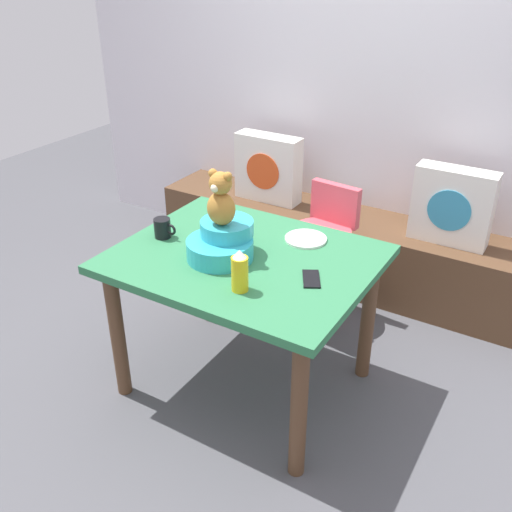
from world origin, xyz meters
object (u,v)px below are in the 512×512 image
Objects in this scene: pillow_floral_right at (452,206)px; coffee_mug at (163,228)px; teddy_bear at (221,199)px; ketchup_bottle at (240,271)px; highchair at (322,235)px; pillow_floral_left at (268,168)px; cell_phone at (311,279)px; dinner_plate_near at (306,239)px; infant_seat_teal at (222,242)px; book_stack at (338,210)px; dining_table at (245,276)px.

pillow_floral_right is 1.64m from coffee_mug.
ketchup_bottle is (0.22, -0.20, -0.19)m from teddy_bear.
highchair is at bearing 82.20° from teddy_bear.
pillow_floral_left and pillow_floral_right have the same top height.
dinner_plate_near is at bearing 91.14° from cell_phone.
teddy_bear is at bearing -68.76° from pillow_floral_left.
cell_phone is (0.43, 0.02, -0.07)m from infant_seat_teal.
ketchup_bottle reaches higher than pillow_floral_left.
coffee_mug is at bearing -106.55° from book_stack.
book_stack is at bearing 89.02° from teddy_bear.
dining_table is (-0.63, -1.19, -0.05)m from pillow_floral_right.
teddy_bear is at bearing -97.80° from highchair.
teddy_bear is at bearing -90.98° from book_stack.
highchair is at bearing -78.02° from book_stack.
dinner_plate_near is at bearing -74.82° from highchair.
dinner_plate_near is at bearing 59.09° from dining_table.
cell_phone is at bearing -71.70° from book_stack.
highchair is at bearing 105.18° from dinner_plate_near.
pillow_floral_right is 1.48m from teddy_bear.
pillow_floral_left is at bearing 111.24° from teddy_bear.
teddy_bear reaches higher than book_stack.
pillow_floral_left is at bearing 96.18° from coffee_mug.
pillow_floral_left is 2.20× the size of book_stack.
pillow_floral_left reaches higher than dinner_plate_near.
teddy_bear is 1.74× the size of cell_phone.
infant_seat_teal is 0.44m from cell_phone.
dining_table is 0.46m from coffee_mug.
pillow_floral_left is at bearing 115.42° from dining_table.
highchair is at bearing 60.40° from coffee_mug.
coffee_mug is at bearing -83.82° from pillow_floral_left.
ketchup_bottle reaches higher than pillow_floral_right.
teddy_bear is (0.49, -1.25, 0.34)m from pillow_floral_left.
dining_table is 9.59× the size of coffee_mug.
pillow_floral_right is 2.20× the size of dinner_plate_near.
pillow_floral_right is 1.26m from cell_phone.
dining_table is 3.49× the size of infant_seat_teal.
coffee_mug is 0.79m from cell_phone.
dinner_plate_near is at bearing -51.11° from pillow_floral_left.
infant_seat_teal is 2.75× the size of coffee_mug.
infant_seat_teal is 1.65× the size of dinner_plate_near.
dinner_plate_near reaches higher than book_stack.
highchair is 0.89m from infant_seat_teal.
ketchup_bottle is (0.22, -0.20, 0.02)m from infant_seat_teal.
highchair reaches higher than cell_phone.
teddy_bear reaches higher than highchair.
teddy_bear reaches higher than infant_seat_teal.
coffee_mug is 0.68m from dinner_plate_near.
ketchup_bottle is at bearing -64.01° from pillow_floral_left.
dining_table is at bearing -87.22° from book_stack.
book_stack is 1.39× the size of cell_phone.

